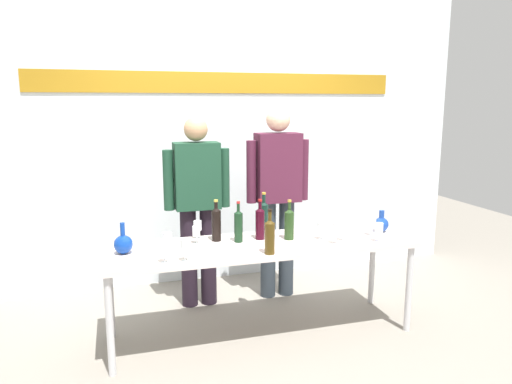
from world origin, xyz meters
The scene contains 23 objects.
ground_plane centered at (0.00, 0.00, 0.00)m, with size 10.00×10.00×0.00m, color gray.
back_wall centered at (0.00, 1.37, 1.50)m, with size 5.15×0.11×3.00m.
display_table centered at (0.00, 0.00, 0.68)m, with size 2.38×0.66×0.74m.
decanter_blue_left centered at (-1.01, 0.03, 0.81)m, with size 0.13×0.13×0.23m.
decanter_blue_right centered at (1.05, 0.03, 0.81)m, with size 0.12×0.12×0.18m.
presenter_left centered at (-0.37, 0.70, 0.95)m, with size 0.58×0.22×1.67m.
presenter_right centered at (0.37, 0.70, 1.00)m, with size 0.59×0.22×1.75m.
wine_bottle_0 centered at (-0.02, -0.27, 0.87)m, with size 0.07×0.07×0.32m.
wine_bottle_1 centered at (0.02, 0.11, 0.88)m, with size 0.07×0.07×0.32m.
wine_bottle_2 centered at (0.10, 0.27, 0.88)m, with size 0.08×0.08×0.34m.
wine_bottle_3 centered at (-0.16, 0.08, 0.87)m, with size 0.07×0.07×0.32m.
wine_bottle_4 centered at (-0.32, 0.16, 0.88)m, with size 0.07×0.07×0.32m.
wine_bottle_5 centered at (0.24, 0.04, 0.87)m, with size 0.08×0.08×0.31m.
wine_glass_left_0 centered at (-0.72, -0.07, 0.85)m, with size 0.07×0.07×0.16m.
wine_glass_left_1 centered at (-0.76, -0.25, 0.83)m, with size 0.07×0.07×0.14m.
wine_glass_left_2 centered at (-0.48, 0.13, 0.83)m, with size 0.06×0.06×0.14m.
wine_glass_left_3 centered at (-0.45, 0.26, 0.84)m, with size 0.06×0.06×0.14m.
wine_glass_left_4 centered at (-0.62, -0.26, 0.85)m, with size 0.07×0.07×0.15m.
wine_glass_right_0 centered at (0.48, -0.03, 0.83)m, with size 0.07×0.07×0.13m.
wine_glass_right_1 centered at (0.87, -0.22, 0.85)m, with size 0.06×0.06×0.15m.
wine_glass_right_2 centered at (0.54, -0.19, 0.86)m, with size 0.07×0.07×0.16m.
wine_glass_right_3 centered at (0.63, -0.12, 0.85)m, with size 0.06×0.06×0.15m.
wine_glass_right_4 centered at (0.91, -0.06, 0.85)m, with size 0.06×0.06×0.16m.
Camera 1 is at (-1.04, -3.35, 1.80)m, focal length 33.62 mm.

